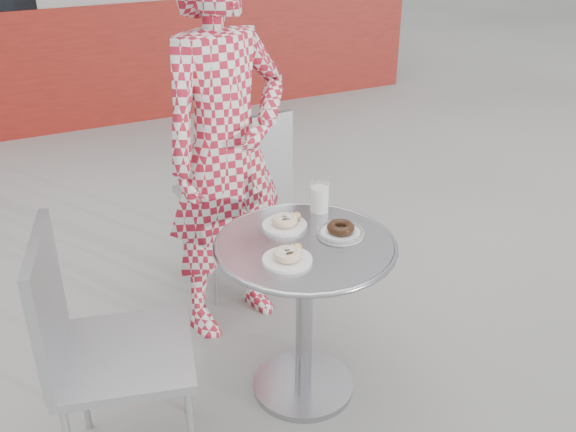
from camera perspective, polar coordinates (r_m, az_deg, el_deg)
name	(u,v)px	position (r m, az deg, el deg)	size (l,w,h in m)	color
ground	(297,380)	(2.75, 0.81, -14.38)	(60.00, 60.00, 0.00)	#A8A5A0
bistro_table	(305,281)	(2.41, 1.49, -5.84)	(0.67, 0.67, 0.68)	#B1B1B6
chair_far	(234,229)	(3.25, -4.87, -1.20)	(0.47, 0.48, 0.93)	#ADAFB5
chair_left	(127,398)	(2.33, -14.09, -15.42)	(0.53, 0.53, 0.92)	#ADAFB5
seated_person	(226,152)	(2.73, -5.55, 5.72)	(0.61, 0.40, 1.67)	#AB1A2D
plate_far	(285,222)	(2.42, -0.24, -0.58)	(0.17, 0.17, 0.05)	white
plate_near	(288,256)	(2.20, -0.01, -3.61)	(0.17, 0.17, 0.05)	white
plate_checker	(341,231)	(2.38, 4.70, -1.33)	(0.18, 0.18, 0.05)	white
milk_cup	(320,198)	(2.53, 2.83, 1.61)	(0.08, 0.08, 0.12)	white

